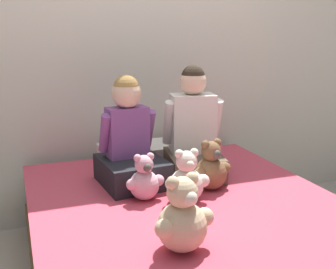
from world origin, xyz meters
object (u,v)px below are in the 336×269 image
object	(u,v)px
child_on_left	(130,144)
teddy_bear_at_foot_of_bed	(182,219)
bed	(191,247)
child_on_right	(193,133)
teddy_bear_held_by_right_child	(211,169)
teddy_bear_between_children	(187,180)
teddy_bear_held_by_left_child	(144,180)
pillow_at_headboard	(145,153)

from	to	relation	value
child_on_left	teddy_bear_at_foot_of_bed	xyz separation A→B (m)	(-0.01, -0.80, -0.09)
bed	child_on_left	xyz separation A→B (m)	(-0.20, 0.41, 0.45)
bed	child_on_right	bearing A→B (deg)	65.81
bed	teddy_bear_held_by_right_child	size ratio (longest dim) A/B	6.78
bed	teddy_bear_between_children	size ratio (longest dim) A/B	6.85
teddy_bear_held_by_right_child	teddy_bear_held_by_left_child	bearing A→B (deg)	170.50
bed	pillow_at_headboard	world-z (taller)	pillow_at_headboard
teddy_bear_held_by_left_child	teddy_bear_at_foot_of_bed	world-z (taller)	teddy_bear_at_foot_of_bed
teddy_bear_between_children	teddy_bear_at_foot_of_bed	world-z (taller)	teddy_bear_at_foot_of_bed
teddy_bear_between_children	pillow_at_headboard	xyz separation A→B (m)	(0.01, 0.72, -0.06)
bed	teddy_bear_held_by_left_child	distance (m)	0.41
teddy_bear_held_by_right_child	pillow_at_headboard	bearing A→B (deg)	95.37
teddy_bear_held_by_left_child	teddy_bear_held_by_right_child	bearing A→B (deg)	-3.29
bed	pillow_at_headboard	size ratio (longest dim) A/B	3.22
child_on_right	teddy_bear_at_foot_of_bed	world-z (taller)	child_on_right
child_on_left	teddy_bear_between_children	bearing A→B (deg)	-67.58
child_on_right	teddy_bear_at_foot_of_bed	size ratio (longest dim) A/B	2.05
teddy_bear_at_foot_of_bed	pillow_at_headboard	xyz separation A→B (m)	(0.21, 1.15, -0.08)
child_on_right	teddy_bear_held_by_right_child	xyz separation A→B (m)	(-0.01, -0.25, -0.14)
child_on_left	bed	bearing A→B (deg)	-69.65
child_on_right	pillow_at_headboard	distance (m)	0.44
teddy_bear_at_foot_of_bed	teddy_bear_held_by_right_child	bearing A→B (deg)	41.84
teddy_bear_held_by_right_child	pillow_at_headboard	world-z (taller)	teddy_bear_held_by_right_child
child_on_right	teddy_bear_between_children	world-z (taller)	child_on_right
teddy_bear_at_foot_of_bed	pillow_at_headboard	distance (m)	1.17
bed	teddy_bear_between_children	world-z (taller)	teddy_bear_between_children
child_on_right	bed	bearing A→B (deg)	-104.48
bed	teddy_bear_at_foot_of_bed	xyz separation A→B (m)	(-0.21, -0.39, 0.36)
child_on_right	pillow_at_headboard	xyz separation A→B (m)	(-0.19, 0.35, -0.20)
child_on_left	teddy_bear_at_foot_of_bed	world-z (taller)	child_on_left
child_on_right	pillow_at_headboard	world-z (taller)	child_on_right
child_on_left	teddy_bear_at_foot_of_bed	size ratio (longest dim) A/B	1.92
bed	teddy_bear_held_by_left_child	bearing A→B (deg)	142.68
child_on_left	pillow_at_headboard	size ratio (longest dim) A/B	1.03
teddy_bear_held_by_right_child	pillow_at_headboard	xyz separation A→B (m)	(-0.18, 0.60, -0.06)
child_on_right	teddy_bear_between_children	bearing A→B (deg)	-108.15
teddy_bear_held_by_right_child	pillow_at_headboard	distance (m)	0.63
pillow_at_headboard	teddy_bear_held_by_right_child	bearing A→B (deg)	-73.17
teddy_bear_held_by_right_child	teddy_bear_between_children	bearing A→B (deg)	-160.61
child_on_left	teddy_bear_held_by_right_child	distance (m)	0.47
teddy_bear_between_children	pillow_at_headboard	world-z (taller)	teddy_bear_between_children
child_on_left	teddy_bear_held_by_left_child	bearing A→B (deg)	-94.77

